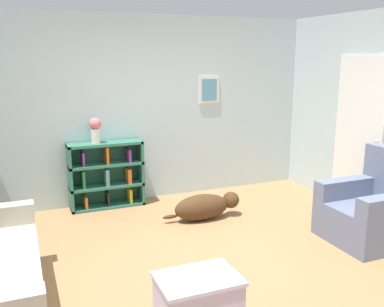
# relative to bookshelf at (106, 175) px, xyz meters

# --- Properties ---
(ground_plane) EXTENTS (14.00, 14.00, 0.00)m
(ground_plane) POSITION_rel_bookshelf_xyz_m (0.59, -2.06, -0.45)
(ground_plane) COLOR #997047
(wall_back) EXTENTS (5.60, 0.13, 2.60)m
(wall_back) POSITION_rel_bookshelf_xyz_m (0.59, 0.19, 0.85)
(wall_back) COLOR silver
(wall_back) RESTS_ON ground_plane
(bookshelf) EXTENTS (1.00, 0.29, 0.91)m
(bookshelf) POSITION_rel_bookshelf_xyz_m (0.00, 0.00, 0.00)
(bookshelf) COLOR #2D6B56
(bookshelf) RESTS_ON ground_plane
(recliner_chair) EXTENTS (0.91, 0.84, 1.02)m
(recliner_chair) POSITION_rel_bookshelf_xyz_m (2.57, -2.24, -0.10)
(recliner_chair) COLOR slate
(recliner_chair) RESTS_ON ground_plane
(coffee_table) EXTENTS (0.61, 0.43, 0.46)m
(coffee_table) POSITION_rel_bookshelf_xyz_m (0.07, -3.04, -0.21)
(coffee_table) COLOR #BCB2D1
(coffee_table) RESTS_ON ground_plane
(dog) EXTENTS (1.03, 0.30, 0.33)m
(dog) POSITION_rel_bookshelf_xyz_m (1.06, -0.96, -0.28)
(dog) COLOR #472D19
(dog) RESTS_ON ground_plane
(vase) EXTENTS (0.16, 0.16, 0.34)m
(vase) POSITION_rel_bookshelf_xyz_m (-0.12, -0.02, 0.65)
(vase) COLOR silver
(vase) RESTS_ON bookshelf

